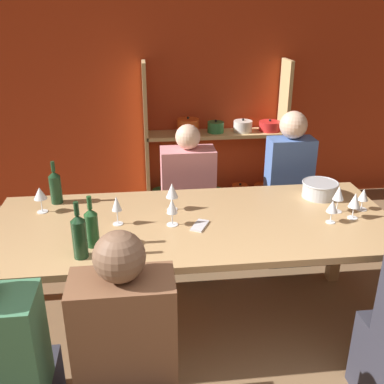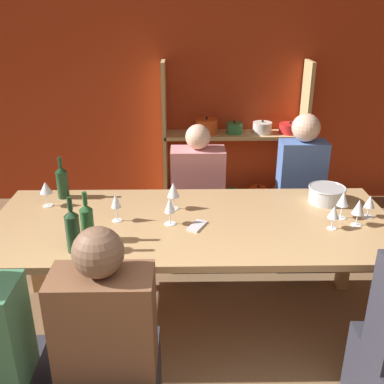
% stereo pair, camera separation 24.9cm
% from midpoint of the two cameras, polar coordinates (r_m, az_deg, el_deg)
% --- Properties ---
extents(wall_back_red, '(8.80, 0.06, 2.70)m').
position_cam_midpoint_polar(wall_back_red, '(4.63, -5.24, 14.83)').
color(wall_back_red, '#B23819').
rests_on(wall_back_red, ground_plane).
extents(shelf_unit, '(1.44, 0.30, 1.49)m').
position_cam_midpoint_polar(shelf_unit, '(4.67, 1.92, 4.51)').
color(shelf_unit, tan).
rests_on(shelf_unit, ground_plane).
extents(dining_table, '(2.44, 1.01, 0.78)m').
position_cam_midpoint_polar(dining_table, '(2.75, -2.36, -5.33)').
color(dining_table, tan).
rests_on(dining_table, ground_plane).
extents(mixing_bowl, '(0.24, 0.24, 0.11)m').
position_cam_midpoint_polar(mixing_bowl, '(3.11, 13.76, 0.36)').
color(mixing_bowl, '#B7BABC').
rests_on(mixing_bowl, dining_table).
extents(wine_bottle_green, '(0.08, 0.08, 0.29)m').
position_cam_midpoint_polar(wine_bottle_green, '(3.08, -19.20, 0.62)').
color(wine_bottle_green, '#19381E').
rests_on(wine_bottle_green, dining_table).
extents(wine_bottle_dark, '(0.08, 0.08, 0.31)m').
position_cam_midpoint_polar(wine_bottle_dark, '(2.39, -17.06, -5.37)').
color(wine_bottle_dark, '#19381E').
rests_on(wine_bottle_dark, dining_table).
extents(wine_bottle_amber, '(0.07, 0.07, 0.29)m').
position_cam_midpoint_polar(wine_bottle_amber, '(2.48, -15.46, -4.31)').
color(wine_bottle_amber, '#1E4C23').
rests_on(wine_bottle_amber, dining_table).
extents(wine_glass_red_a, '(0.06, 0.06, 0.18)m').
position_cam_midpoint_polar(wine_glass_red_a, '(2.68, -12.19, -1.64)').
color(wine_glass_red_a, white).
rests_on(wine_glass_red_a, dining_table).
extents(wine_glass_red_b, '(0.07, 0.07, 0.17)m').
position_cam_midpoint_polar(wine_glass_red_b, '(2.83, 17.65, -1.15)').
color(wine_glass_red_b, white).
rests_on(wine_glass_red_b, dining_table).
extents(wine_glass_white_a, '(0.08, 0.08, 0.17)m').
position_cam_midpoint_polar(wine_glass_white_a, '(2.97, -21.04, -0.30)').
color(wine_glass_white_a, white).
rests_on(wine_glass_white_a, dining_table).
extents(wine_glass_red_c, '(0.07, 0.07, 0.17)m').
position_cam_midpoint_polar(wine_glass_red_c, '(2.63, -5.27, -1.97)').
color(wine_glass_red_c, white).
rests_on(wine_glass_red_c, dining_table).
extents(wine_glass_empty_a, '(0.07, 0.07, 0.14)m').
position_cam_midpoint_polar(wine_glass_empty_a, '(2.74, 14.95, -1.89)').
color(wine_glass_empty_a, white).
rests_on(wine_glass_empty_a, dining_table).
extents(wine_glass_empty_b, '(0.08, 0.08, 0.18)m').
position_cam_midpoint_polar(wine_glass_empty_b, '(2.82, -5.09, 0.08)').
color(wine_glass_empty_b, white).
rests_on(wine_glass_empty_b, dining_table).
extents(wine_glass_red_d, '(0.07, 0.07, 0.14)m').
position_cam_midpoint_polar(wine_glass_red_d, '(2.98, 18.73, -0.49)').
color(wine_glass_red_d, white).
rests_on(wine_glass_red_d, dining_table).
extents(wine_glass_red_e, '(0.07, 0.07, 0.18)m').
position_cam_midpoint_polar(wine_glass_red_e, '(2.89, 15.83, -0.28)').
color(wine_glass_red_e, white).
rests_on(wine_glass_red_e, dining_table).
extents(cell_phone, '(0.13, 0.17, 0.01)m').
position_cam_midpoint_polar(cell_phone, '(2.65, -1.69, -4.33)').
color(cell_phone, silver).
rests_on(cell_phone, dining_table).
extents(person_near_a, '(0.45, 0.56, 1.16)m').
position_cam_midpoint_polar(person_near_a, '(2.26, -11.52, -21.95)').
color(person_near_a, '#2D2D38').
rests_on(person_near_a, ground_plane).
extents(person_far_a, '(0.42, 0.53, 1.15)m').
position_cam_midpoint_polar(person_far_a, '(3.66, -2.44, -2.69)').
color(person_far_a, '#2D2D38').
rests_on(person_far_a, ground_plane).
extents(person_far_b, '(0.35, 0.44, 1.24)m').
position_cam_midpoint_polar(person_far_b, '(3.73, 10.03, -1.59)').
color(person_far_b, '#2D2D38').
rests_on(person_far_b, ground_plane).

